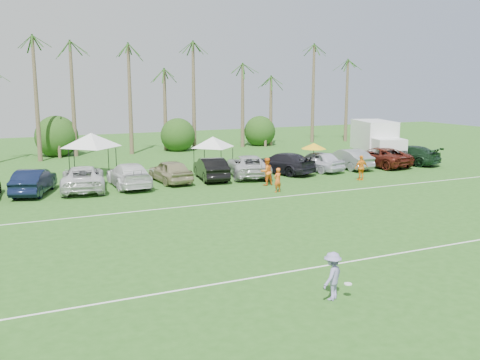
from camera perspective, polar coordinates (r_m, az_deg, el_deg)
name	(u,v)px	position (r m, az deg, el deg)	size (l,w,h in m)	color
ground	(354,283)	(20.10, 12.04, -10.72)	(120.00, 120.00, 0.00)	#285B1B
field_lines	(256,229)	(26.59, 1.71, -5.21)	(80.00, 12.10, 0.01)	white
palm_tree_3	(30,49)	(53.12, -21.50, 12.86)	(2.40, 2.40, 11.90)	brown
palm_tree_4	(77,78)	(53.45, -16.96, 10.33)	(2.40, 2.40, 8.90)	brown
palm_tree_5	(119,69)	(54.16, -12.74, 11.45)	(2.40, 2.40, 9.90)	brown
palm_tree_6	(159,61)	(55.16, -8.62, 12.46)	(2.40, 2.40, 10.90)	brown
palm_tree_7	(197,53)	(56.44, -4.63, 13.35)	(2.40, 2.40, 11.90)	brown
palm_tree_8	(241,79)	(58.28, 0.11, 10.75)	(2.40, 2.40, 8.90)	brown
palm_tree_9	(282,71)	(60.55, 4.50, 11.54)	(2.40, 2.40, 9.90)	brown
palm_tree_10	(320,63)	(63.15, 8.58, 12.19)	(2.40, 2.40, 10.90)	brown
palm_tree_11	(350,57)	(65.45, 11.61, 12.78)	(2.40, 2.40, 11.90)	brown
bush_tree_1	(58,138)	(54.47, -18.88, 4.23)	(4.00, 4.00, 4.00)	brown
bush_tree_2	(177,133)	(56.92, -6.75, 4.96)	(4.00, 4.00, 4.00)	brown
bush_tree_3	(261,130)	(60.73, 2.30, 5.37)	(4.00, 4.00, 4.00)	brown
sideline_player_a	(278,180)	(35.19, 4.03, -0.01)	(0.59, 0.39, 1.62)	orange
sideline_player_b	(266,172)	(37.48, 2.84, 0.91)	(0.94, 0.74, 1.94)	orange
sideline_player_c	(361,168)	(40.30, 12.81, 1.27)	(1.09, 0.45, 1.86)	orange
box_truck	(377,140)	(50.60, 14.44, 4.18)	(4.51, 7.47, 3.62)	white
canopy_tent_left	(91,133)	(42.86, -15.62, 4.85)	(4.73, 4.73, 3.83)	black
canopy_tent_right	(213,137)	(44.46, -2.91, 4.64)	(3.88, 3.88, 3.14)	black
market_umbrella	(314,146)	(43.51, 7.88, 3.62)	(2.08, 2.08, 2.31)	black
frisbee_player	(332,276)	(18.30, 9.82, -10.06)	(1.29, 1.07, 1.64)	#8D85BD
parked_car_1	(34,181)	(37.03, -21.15, -0.14)	(1.75, 5.02, 1.65)	black
parked_car_2	(83,178)	(37.26, -16.41, 0.21)	(2.74, 5.95, 1.65)	silver
parked_car_3	(129,175)	(37.72, -11.76, 0.53)	(2.32, 5.70, 1.65)	white
parked_car_4	(170,171)	(38.86, -7.45, 0.95)	(1.95, 4.85, 1.65)	tan
parked_car_5	(211,169)	(39.70, -3.12, 1.23)	(1.75, 5.02, 1.65)	black
parked_car_6	(248,166)	(40.96, 0.87, 1.53)	(2.74, 5.95, 1.65)	silver
parked_car_7	(283,163)	(42.46, 4.56, 1.82)	(2.32, 5.70, 1.65)	black
parked_car_8	(317,161)	(43.90, 8.18, 2.03)	(1.95, 4.85, 1.65)	white
parked_car_9	(348,159)	(45.65, 11.43, 2.25)	(1.75, 5.02, 1.65)	gray
parked_car_10	(378,157)	(47.41, 14.55, 2.42)	(2.74, 5.95, 1.65)	#541A11
parked_car_11	(407,155)	(49.32, 17.42, 2.57)	(2.32, 5.70, 1.65)	black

